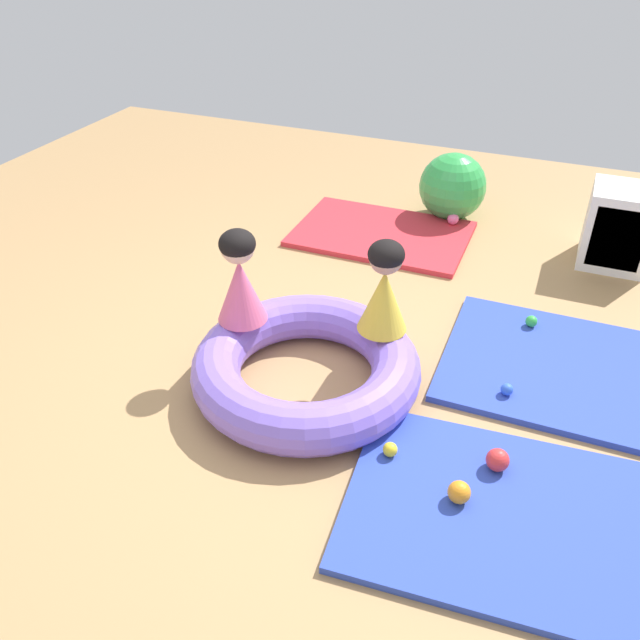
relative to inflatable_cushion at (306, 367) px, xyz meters
The scene contains 16 objects.
ground_plane 0.14m from the inflatable_cushion, 136.37° to the left, with size 8.00×8.00×0.00m, color tan.
gym_mat_near_right 1.88m from the inflatable_cushion, 94.88° to the left, with size 1.31×0.90×0.04m, color red.
gym_mat_near_left 1.36m from the inflatable_cushion, 28.56° to the left, with size 1.11×1.07×0.04m, color #2D47B7.
gym_mat_far_right 1.26m from the inflatable_cushion, 23.69° to the right, with size 1.37×0.99×0.04m, color #2D47B7.
inflatable_cushion is the anchor object (origin of this frame).
child_in_yellow 0.59m from the inflatable_cushion, 45.14° to the left, with size 0.32×0.32×0.53m.
child_in_pink 0.60m from the inflatable_cushion, 164.49° to the left, with size 0.39×0.39×0.54m.
play_ball_blue 1.07m from the inflatable_cushion, 15.64° to the left, with size 0.07×0.07×0.07m, color blue.
play_ball_yellow 0.69m from the inflatable_cushion, 31.85° to the right, with size 0.07×0.07×0.07m, color yellow.
play_ball_pink 2.22m from the inflatable_cushion, 81.75° to the left, with size 0.09×0.09×0.09m, color pink.
play_ball_red 1.09m from the inflatable_cushion, 13.69° to the right, with size 0.11×0.11×0.11m, color red.
play_ball_green 1.45m from the inflatable_cushion, 42.70° to the left, with size 0.07×0.07×0.07m, color green.
play_ball_teal 1.53m from the inflatable_cushion, 90.07° to the left, with size 0.08×0.08×0.08m, color teal.
play_ball_orange 1.07m from the inflatable_cushion, 28.49° to the right, with size 0.10×0.10×0.10m, color orange.
exercise_ball_large 2.42m from the inflatable_cushion, 84.08° to the left, with size 0.53×0.53×0.53m, color green.
storage_cube 2.55m from the inflatable_cushion, 54.30° to the left, with size 0.44×0.44×0.56m.
Camera 1 is at (1.13, -2.53, 2.29)m, focal length 36.43 mm.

